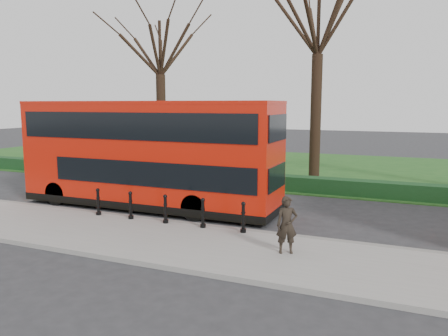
% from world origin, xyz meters
% --- Properties ---
extents(ground, '(120.00, 120.00, 0.00)m').
position_xyz_m(ground, '(0.00, 0.00, 0.00)').
color(ground, '#28282B').
rests_on(ground, ground).
extents(pavement, '(60.00, 4.00, 0.15)m').
position_xyz_m(pavement, '(0.00, -3.00, 0.07)').
color(pavement, gray).
rests_on(pavement, ground).
extents(kerb, '(60.00, 0.25, 0.16)m').
position_xyz_m(kerb, '(0.00, -1.00, 0.07)').
color(kerb, slate).
rests_on(kerb, ground).
extents(grass_verge, '(60.00, 18.00, 0.06)m').
position_xyz_m(grass_verge, '(0.00, 15.00, 0.03)').
color(grass_verge, '#194818').
rests_on(grass_verge, ground).
extents(hedge, '(60.00, 0.90, 0.80)m').
position_xyz_m(hedge, '(0.00, 6.80, 0.40)').
color(hedge, black).
rests_on(hedge, ground).
extents(yellow_line_outer, '(60.00, 0.10, 0.01)m').
position_xyz_m(yellow_line_outer, '(0.00, -0.70, 0.01)').
color(yellow_line_outer, yellow).
rests_on(yellow_line_outer, ground).
extents(yellow_line_inner, '(60.00, 0.10, 0.01)m').
position_xyz_m(yellow_line_inner, '(0.00, -0.50, 0.01)').
color(yellow_line_inner, yellow).
rests_on(yellow_line_inner, ground).
extents(tree_left, '(7.31, 7.31, 11.42)m').
position_xyz_m(tree_left, '(-8.00, 10.00, 8.30)').
color(tree_left, black).
rests_on(tree_left, ground).
extents(tree_mid, '(8.29, 8.29, 12.96)m').
position_xyz_m(tree_mid, '(2.00, 10.00, 9.43)').
color(tree_mid, black).
rests_on(tree_mid, ground).
extents(bollard_row, '(6.14, 0.15, 1.00)m').
position_xyz_m(bollard_row, '(-1.09, -1.35, 0.65)').
color(bollard_row, black).
rests_on(bollard_row, pavement).
extents(bus_lead, '(11.39, 2.61, 4.53)m').
position_xyz_m(bus_lead, '(-3.31, 0.96, 2.28)').
color(bus_lead, '#BA1507').
rests_on(bus_lead, ground).
extents(pedestrian, '(0.72, 0.61, 1.66)m').
position_xyz_m(pedestrian, '(3.76, -2.77, 0.98)').
color(pedestrian, black).
rests_on(pedestrian, pavement).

